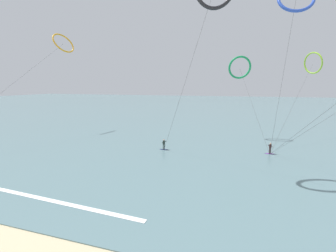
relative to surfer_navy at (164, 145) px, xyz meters
The scene contains 7 objects.
sea_water 78.04m from the surfer_navy, 87.94° to the left, with size 400.00×200.00×0.08m, color slate.
surfer_navy is the anchor object (origin of this frame).
surfer_violet 16.11m from the surfer_navy, ahead, with size 1.40×0.73×1.70m.
kite_amber 34.02m from the surfer_navy, 158.92° to the left, with size 3.80×32.84×21.55m.
kite_emerald 21.36m from the surfer_navy, 50.02° to the left, with size 7.16×11.97×15.70m.
kite_lime 37.74m from the surfer_navy, 41.97° to the left, with size 11.85×23.26×17.16m.
wave_crest_far 18.83m from the surfer_navy, 104.30° to the right, with size 18.40×0.50×0.12m, color white.
Camera 1 is at (7.78, -2.19, 10.30)m, focal length 23.95 mm.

